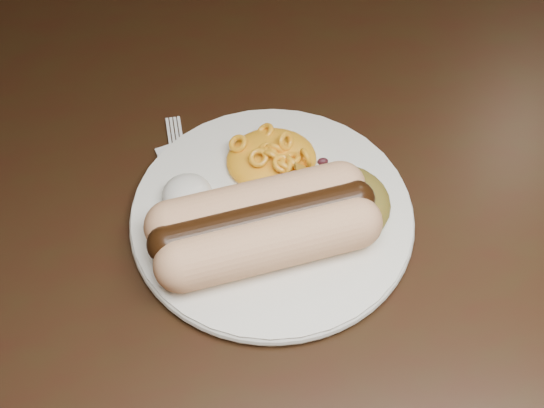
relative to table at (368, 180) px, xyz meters
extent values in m
cube|color=black|center=(0.00, 0.00, 0.07)|extent=(1.60, 0.90, 0.04)
cylinder|color=white|center=(-0.12, -0.10, 0.10)|extent=(0.30, 0.30, 0.01)
cylinder|color=#FFCC87|center=(-0.13, -0.14, 0.13)|extent=(0.14, 0.05, 0.04)
cylinder|color=#FFCC87|center=(-0.13, -0.11, 0.13)|extent=(0.14, 0.05, 0.04)
cylinder|color=#3F200C|center=(-0.13, -0.12, 0.13)|extent=(0.15, 0.05, 0.03)
ellipsoid|color=orange|center=(-0.11, -0.05, 0.12)|extent=(0.09, 0.09, 0.03)
ellipsoid|color=silver|center=(-0.18, -0.07, 0.12)|extent=(0.05, 0.05, 0.02)
ellipsoid|color=#A04C15|center=(-0.06, -0.10, 0.12)|extent=(0.08, 0.08, 0.03)
cube|color=silver|center=(-0.18, -0.05, 0.09)|extent=(0.06, 0.15, 0.00)
camera|label=1|loc=(-0.18, -0.45, 0.60)|focal=50.00mm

